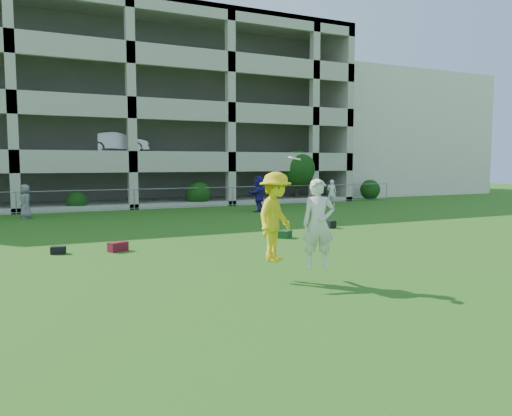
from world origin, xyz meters
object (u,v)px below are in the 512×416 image
stucco_building (365,137)px  parking_garage (106,115)px  crate_d (330,224)px  frisbee_contest (286,218)px  bystander_d (259,194)px  bystander_e (332,193)px  bystander_c (25,201)px

stucco_building → parking_garage: (-23.02, -0.30, 1.01)m
crate_d → parking_garage: 21.68m
crate_d → frisbee_contest: frisbee_contest is taller
frisbee_contest → parking_garage: bearing=88.8°
bystander_d → crate_d: bearing=44.6°
crate_d → bystander_e: bearing=55.6°
frisbee_contest → parking_garage: 27.79m
stucco_building → crate_d: size_ratio=45.71×
bystander_d → parking_garage: size_ratio=0.06×
bystander_d → crate_d: 7.42m
frisbee_contest → parking_garage: size_ratio=0.08×
frisbee_contest → stucco_building: bearing=49.6°
bystander_c → crate_d: size_ratio=4.63×
bystander_d → parking_garage: parking_garage is taller
bystander_c → frisbee_contest: size_ratio=0.67×
bystander_e → frisbee_contest: (-12.02, -15.98, 0.61)m
stucco_building → bystander_d: stucco_building is taller
bystander_e → bystander_d: bearing=56.6°
bystander_c → bystander_d: 11.56m
bystander_c → bystander_e: bearing=72.5°
bystander_d → bystander_e: (5.60, 1.34, -0.17)m
crate_d → bystander_d: bearing=87.3°
stucco_building → crate_d: (-17.52, -20.44, -4.85)m
crate_d → bystander_c: bearing=140.4°
stucco_building → crate_d: stucco_building is taller
stucco_building → bystander_c: stucco_building is taller
parking_garage → crate_d: bearing=-74.7°
bystander_d → frisbee_contest: size_ratio=0.81×
bystander_d → frisbee_contest: frisbee_contest is taller
crate_d → frisbee_contest: bearing=-129.9°
parking_garage → frisbee_contest: bearing=-91.2°
bystander_e → parking_garage: bearing=-1.8°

